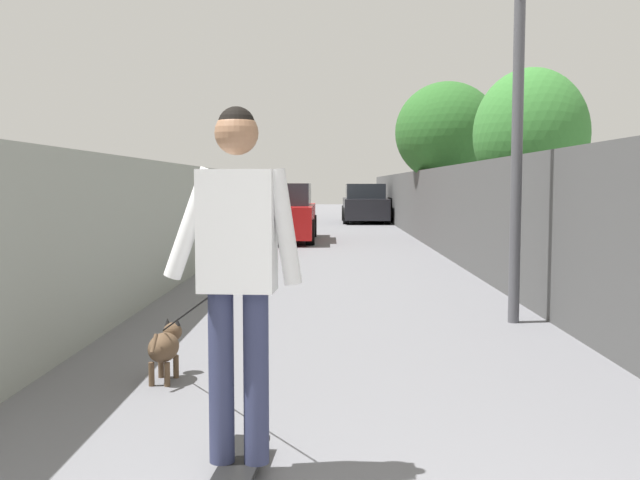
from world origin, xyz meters
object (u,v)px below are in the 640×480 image
skateboard (239,465)px  person_skateboarder (238,256)px  car_near (282,214)px  tree_right_near (531,135)px  tree_right_mid (447,133)px  lamp_post (519,68)px  car_far (365,204)px  dog (165,346)px

skateboard → person_skateboarder: 1.08m
car_near → person_skateboarder: bearing=-177.0°
tree_right_near → person_skateboarder: 11.43m
skateboard → tree_right_near: bearing=-22.6°
tree_right_near → person_skateboarder: bearing=157.4°
tree_right_near → car_near: size_ratio=0.86×
tree_right_mid → lamp_post: size_ratio=1.09×
car_near → skateboard: bearing=-177.0°
skateboard → car_far: 25.23m
skateboard → dog: 2.00m
tree_right_near → lamp_post: (-6.26, 1.88, 0.28)m
lamp_post → person_skateboarder: bearing=149.5°
skateboard → car_far: bearing=-4.3°
car_far → lamp_post: bearing=-178.4°
tree_right_mid → car_far: 9.14m
tree_right_near → car_far: size_ratio=0.90×
car_near → lamp_post: bearing=-164.0°
dog → car_near: bearing=0.1°
skateboard → lamp_post: bearing=-30.5°
tree_right_mid → car_near: bearing=100.1°
tree_right_near → car_far: (14.67, 2.48, -1.75)m
tree_right_near → lamp_post: 6.55m
person_skateboarder → car_far: bearing=-4.3°
tree_right_mid → lamp_post: 12.33m
dog → tree_right_near: bearing=-30.8°
lamp_post → car_far: bearing=1.6°
dog → car_near: (13.85, 0.01, 0.44)m
tree_right_near → dog: (-8.66, 5.16, -2.19)m
lamp_post → car_far: 21.04m
tree_right_near → skateboard: 11.61m
skateboard → car_near: bearing=3.0°
dog → car_far: bearing=-6.6°
lamp_post → car_near: (11.46, 3.29, -2.03)m
tree_right_mid → car_far: tree_right_mid is taller
dog → tree_right_mid: bearing=-17.1°
tree_right_near → tree_right_mid: bearing=6.2°
tree_right_near → car_far: bearing=9.6°
person_skateboarder → tree_right_mid: bearing=-12.7°
lamp_post → skateboard: (-4.22, 2.48, -2.68)m
dog → lamp_post: bearing=-53.9°
tree_right_mid → person_skateboarder: bearing=167.3°
car_near → car_far: 9.85m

